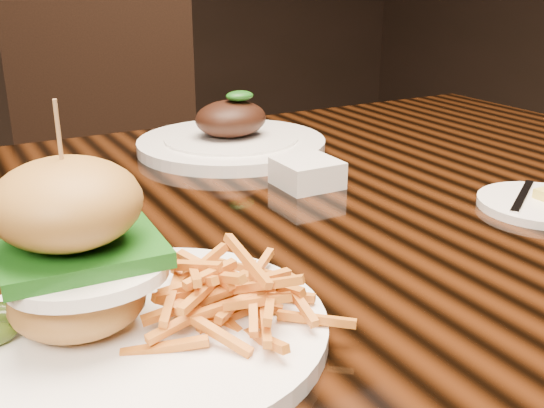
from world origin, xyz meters
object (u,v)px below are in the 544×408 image
burger_plate (132,285)px  chair_far (110,175)px  dining_table (213,277)px  far_dish (231,139)px

burger_plate → chair_far: chair_far is taller
dining_table → burger_plate: (-0.15, -0.21, 0.12)m
burger_plate → dining_table: bearing=68.4°
chair_far → dining_table: bearing=-81.1°
far_dish → chair_far: bearing=93.3°
dining_table → far_dish: (0.15, 0.25, 0.09)m
chair_far → far_dish: bearing=-70.8°
dining_table → chair_far: chair_far is taller
burger_plate → far_dish: bearing=71.6°
far_dish → chair_far: chair_far is taller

